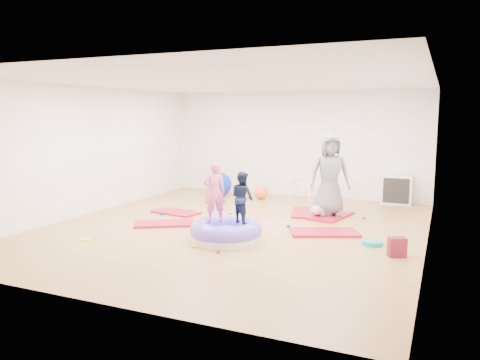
% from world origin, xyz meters
% --- Properties ---
extents(room, '(7.01, 8.01, 2.81)m').
position_xyz_m(room, '(0.00, 0.00, 1.40)').
color(room, '#AF6C3D').
rests_on(room, ground).
extents(gym_mat_front_left, '(1.30, 1.10, 0.05)m').
position_xyz_m(gym_mat_front_left, '(-1.38, -0.35, 0.02)').
color(gym_mat_front_left, '#AB1C34').
rests_on(gym_mat_front_left, ground).
extents(gym_mat_mid_left, '(1.15, 0.72, 0.04)m').
position_xyz_m(gym_mat_mid_left, '(-1.74, 0.70, 0.02)').
color(gym_mat_mid_left, '#AB1C34').
rests_on(gym_mat_mid_left, ground).
extents(gym_mat_center_back, '(0.83, 1.23, 0.05)m').
position_xyz_m(gym_mat_center_back, '(0.92, 1.81, 0.02)').
color(gym_mat_center_back, '#AB1C34').
rests_on(gym_mat_center_back, ground).
extents(gym_mat_right, '(1.38, 1.06, 0.05)m').
position_xyz_m(gym_mat_right, '(1.74, 0.23, 0.03)').
color(gym_mat_right, '#AB1C34').
rests_on(gym_mat_right, ground).
extents(gym_mat_rear_right, '(0.83, 1.29, 0.05)m').
position_xyz_m(gym_mat_rear_right, '(1.52, 1.71, 0.02)').
color(gym_mat_rear_right, '#AB1C34').
rests_on(gym_mat_rear_right, ground).
extents(inflatable_cushion, '(1.26, 1.26, 0.40)m').
position_xyz_m(inflatable_cushion, '(0.28, -0.94, 0.16)').
color(inflatable_cushion, silver).
rests_on(inflatable_cushion, ground).
extents(child_pink, '(0.46, 0.43, 1.06)m').
position_xyz_m(child_pink, '(0.04, -0.91, 0.90)').
color(child_pink, '#E65B8A').
rests_on(child_pink, inflatable_cushion).
extents(child_navy, '(0.55, 0.51, 0.90)m').
position_xyz_m(child_navy, '(0.53, -0.81, 0.82)').
color(child_navy, '#121B34').
rests_on(child_navy, inflatable_cushion).
extents(adult_caregiver, '(1.00, 0.86, 1.74)m').
position_xyz_m(adult_caregiver, '(1.48, 1.69, 0.92)').
color(adult_caregiver, slate).
rests_on(adult_caregiver, gym_mat_rear_right).
extents(infant, '(0.38, 0.38, 0.22)m').
position_xyz_m(infant, '(1.29, 1.51, 0.16)').
color(infant, '#A4CCD9').
rests_on(infant, gym_mat_rear_right).
extents(ball_pit_balls, '(4.20, 3.48, 0.07)m').
position_xyz_m(ball_pit_balls, '(-0.06, 0.01, 0.04)').
color(ball_pit_balls, red).
rests_on(ball_pit_balls, ground).
extents(exercise_ball_blue, '(0.64, 0.64, 0.64)m').
position_xyz_m(exercise_ball_blue, '(-1.83, 3.12, 0.32)').
color(exercise_ball_blue, '#0927D8').
rests_on(exercise_ball_blue, ground).
extents(exercise_ball_orange, '(0.35, 0.35, 0.35)m').
position_xyz_m(exercise_ball_orange, '(-0.63, 3.10, 0.18)').
color(exercise_ball_orange, orange).
rests_on(exercise_ball_orange, ground).
extents(infant_play_gym, '(0.60, 0.57, 0.46)m').
position_xyz_m(infant_play_gym, '(0.44, 3.25, 0.31)').
color(infant_play_gym, white).
rests_on(infant_play_gym, ground).
extents(cube_shelf, '(0.71, 0.35, 0.71)m').
position_xyz_m(cube_shelf, '(2.67, 3.79, 0.36)').
color(cube_shelf, white).
rests_on(cube_shelf, ground).
extents(balance_disc, '(0.34, 0.34, 0.08)m').
position_xyz_m(balance_disc, '(2.66, -0.19, 0.04)').
color(balance_disc, '#0F99A3').
rests_on(balance_disc, ground).
extents(backpack, '(0.31, 0.26, 0.31)m').
position_xyz_m(backpack, '(3.10, -0.70, 0.15)').
color(backpack, '#AA042A').
rests_on(backpack, ground).
extents(yellow_toy, '(0.18, 0.18, 0.03)m').
position_xyz_m(yellow_toy, '(-2.00, -1.90, 0.01)').
color(yellow_toy, '#FFFD2F').
rests_on(yellow_toy, ground).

